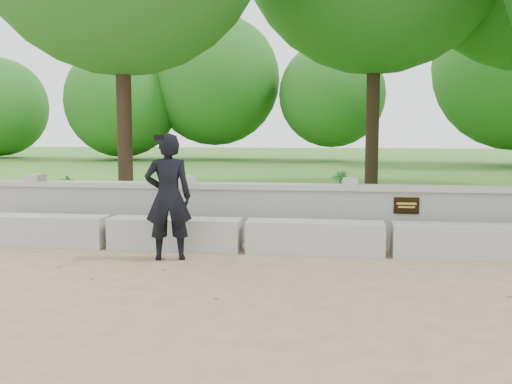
# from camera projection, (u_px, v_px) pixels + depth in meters

# --- Properties ---
(ground) EXTENTS (80.00, 80.00, 0.00)m
(ground) POSITION_uv_depth(u_px,v_px,m) (404.00, 294.00, 5.93)
(ground) COLOR tan
(ground) RESTS_ON ground
(lawn) EXTENTS (40.00, 22.00, 0.25)m
(lawn) POSITION_uv_depth(u_px,v_px,m) (356.00, 177.00, 19.71)
(lawn) COLOR #326B1D
(lawn) RESTS_ON ground
(concrete_bench) EXTENTS (11.90, 0.45, 0.45)m
(concrete_bench) POSITION_uv_depth(u_px,v_px,m) (388.00, 239.00, 7.78)
(concrete_bench) COLOR #A7A59E
(concrete_bench) RESTS_ON ground
(parapet_wall) EXTENTS (12.50, 0.35, 0.90)m
(parapet_wall) POSITION_uv_depth(u_px,v_px,m) (384.00, 214.00, 8.44)
(parapet_wall) COLOR #9D9B94
(parapet_wall) RESTS_ON ground
(man_main) EXTENTS (0.69, 0.63, 1.67)m
(man_main) POSITION_uv_depth(u_px,v_px,m) (168.00, 197.00, 7.47)
(man_main) COLOR black
(man_main) RESTS_ON ground
(shrub_a) EXTENTS (0.37, 0.38, 0.59)m
(shrub_a) POSITION_uv_depth(u_px,v_px,m) (69.00, 191.00, 10.98)
(shrub_a) COLOR #287227
(shrub_a) RESTS_ON lawn
(shrub_d) EXTENTS (0.49, 0.49, 0.66)m
(shrub_d) POSITION_uv_depth(u_px,v_px,m) (339.00, 187.00, 11.43)
(shrub_d) COLOR #287227
(shrub_d) RESTS_ON lawn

